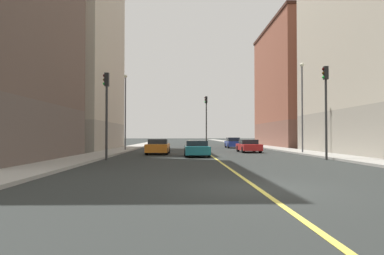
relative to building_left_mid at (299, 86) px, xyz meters
name	(u,v)px	position (x,y,z in m)	size (l,w,h in m)	color
ground_plane	(257,188)	(-15.29, -41.94, -9.19)	(400.00, 400.00, 0.00)	#292D2B
sidewalk_left	(250,145)	(-6.06, 7.06, -9.12)	(2.70, 168.00, 0.15)	#9E9B93
sidewalk_right	(142,145)	(-24.52, 7.06, -9.12)	(2.70, 168.00, 0.15)	#9E9B93
lane_center_stripe	(197,145)	(-15.29, 7.06, -9.18)	(0.16, 154.00, 0.01)	#E5D14C
building_left_mid	(299,86)	(0.00, 0.00, 0.00)	(9.72, 20.50, 18.36)	brown
building_right_midblock	(72,52)	(-30.59, -11.58, 2.25)	(9.72, 17.02, 22.87)	#9D9688
traffic_light_left_near	(326,100)	(-7.83, -29.13, -5.07)	(0.40, 0.32, 6.41)	#2D2D2D
traffic_light_right_near	(106,103)	(-22.79, -29.13, -5.37)	(0.40, 0.32, 5.89)	#2D2D2D
traffic_light_median_far	(206,115)	(-14.53, -6.34, -4.81)	(0.40, 0.32, 6.86)	#2D2D2D
street_lamp_left_near	(302,99)	(-6.81, -21.39, -4.20)	(0.36, 0.36, 8.12)	#4C4C51
street_lamp_right_near	(125,105)	(-23.77, -15.21, -4.24)	(0.36, 0.36, 8.05)	#4C4C51
car_teal	(197,149)	(-16.54, -25.12, -8.57)	(1.97, 4.47, 1.25)	#196670
car_red	(249,146)	(-11.13, -18.32, -8.57)	(1.98, 4.14, 1.25)	red
car_orange	(158,147)	(-19.84, -21.52, -8.53)	(2.01, 4.35, 1.35)	orange
car_blue	(233,143)	(-10.94, -5.92, -8.51)	(1.81, 4.36, 1.40)	#23389E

